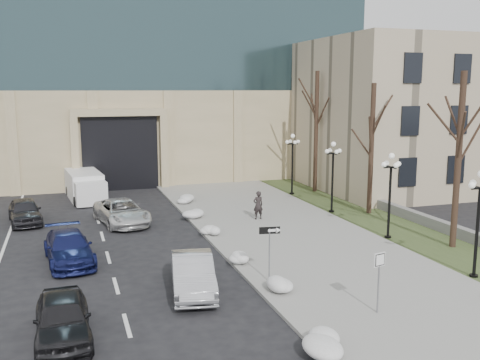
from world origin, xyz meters
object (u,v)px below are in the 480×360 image
(one_way_sign, at_px, (273,237))
(lamppost_c, at_px, (333,167))
(car_d, at_px, (122,212))
(box_truck, at_px, (85,186))
(keep_sign, at_px, (379,270))
(car_c, at_px, (69,248))
(lamppost_d, at_px, (292,156))
(pedestrian, at_px, (258,205))
(car_a, at_px, (62,318))
(car_e, at_px, (25,211))
(lamppost_a, at_px, (479,210))
(car_b, at_px, (193,274))
(lamppost_b, at_px, (390,184))

(one_way_sign, xyz_separation_m, lamppost_c, (8.49, 10.82, 1.03))
(lamppost_c, bearing_deg, car_d, 173.43)
(box_truck, bearing_deg, keep_sign, -75.90)
(car_c, height_order, lamppost_d, lamppost_d)
(car_c, height_order, lamppost_c, lamppost_c)
(pedestrian, distance_m, keep_sign, 14.67)
(car_a, height_order, box_truck, box_truck)
(pedestrian, relative_size, one_way_sign, 0.72)
(box_truck, relative_size, lamppost_d, 1.38)
(car_e, distance_m, lamppost_a, 25.35)
(keep_sign, bearing_deg, lamppost_d, 61.59)
(car_b, bearing_deg, lamppost_b, 28.76)
(lamppost_b, bearing_deg, car_b, -160.63)
(car_d, distance_m, lamppost_d, 14.51)
(car_e, relative_size, lamppost_a, 0.94)
(car_a, xyz_separation_m, lamppost_b, (16.89, 6.92, 2.33))
(car_d, height_order, car_e, car_e)
(car_b, height_order, box_truck, box_truck)
(lamppost_d, bearing_deg, car_a, -130.30)
(car_e, relative_size, box_truck, 0.68)
(car_a, bearing_deg, keep_sign, -9.53)
(car_c, height_order, keep_sign, keep_sign)
(one_way_sign, relative_size, lamppost_d, 0.52)
(car_c, distance_m, pedestrian, 12.28)
(lamppost_a, distance_m, lamppost_b, 6.50)
(lamppost_a, bearing_deg, car_b, 168.97)
(car_e, distance_m, lamppost_d, 19.43)
(car_c, relative_size, lamppost_d, 1.04)
(car_e, bearing_deg, lamppost_b, -35.39)
(car_e, bearing_deg, box_truck, 51.13)
(car_a, bearing_deg, lamppost_a, 0.28)
(lamppost_b, distance_m, lamppost_c, 6.50)
(car_e, distance_m, lamppost_c, 19.53)
(car_d, height_order, lamppost_d, lamppost_d)
(car_a, bearing_deg, car_c, 86.83)
(keep_sign, bearing_deg, car_d, 101.33)
(lamppost_c, bearing_deg, lamppost_b, -90.00)
(car_a, height_order, car_d, car_a)
(car_c, xyz_separation_m, lamppost_c, (16.60, 5.21, 2.35))
(car_b, relative_size, lamppost_c, 0.98)
(pedestrian, distance_m, one_way_sign, 10.96)
(car_d, bearing_deg, lamppost_b, -41.37)
(car_d, xyz_separation_m, lamppost_b, (13.44, -8.05, 2.33))
(car_e, xyz_separation_m, keep_sign, (12.98, -18.56, 0.98))
(car_a, height_order, lamppost_d, lamppost_d)
(car_a, height_order, lamppost_a, lamppost_a)
(lamppost_a, height_order, lamppost_b, same)
(car_a, distance_m, keep_sign, 10.97)
(car_c, xyz_separation_m, car_e, (-2.46, 8.76, 0.04))
(car_c, bearing_deg, one_way_sign, -40.78)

